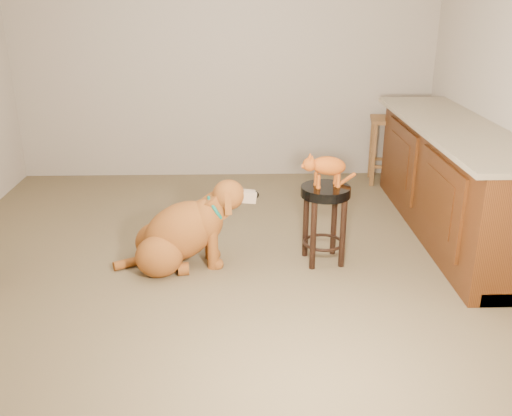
{
  "coord_description": "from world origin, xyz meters",
  "views": [
    {
      "loc": [
        0.16,
        -4.18,
        1.97
      ],
      "look_at": [
        0.27,
        -0.24,
        0.45
      ],
      "focal_mm": 40.0,
      "sensor_mm": 36.0,
      "label": 1
    }
  ],
  "objects_px": {
    "golden_retriever": "(182,233)",
    "padded_stool": "(325,209)",
    "wood_stool": "(387,149)",
    "tabby_kitten": "(325,167)"
  },
  "relations": [
    {
      "from": "golden_retriever",
      "to": "padded_stool",
      "type": "bearing_deg",
      "value": -6.86
    },
    {
      "from": "wood_stool",
      "to": "tabby_kitten",
      "type": "distance_m",
      "value": 2.17
    },
    {
      "from": "tabby_kitten",
      "to": "padded_stool",
      "type": "bearing_deg",
      "value": -5.72
    },
    {
      "from": "wood_stool",
      "to": "golden_retriever",
      "type": "xyz_separation_m",
      "value": [
        -2.01,
        -1.95,
        -0.1
      ]
    },
    {
      "from": "golden_retriever",
      "to": "wood_stool",
      "type": "bearing_deg",
      "value": 35.06
    },
    {
      "from": "wood_stool",
      "to": "tabby_kitten",
      "type": "relative_size",
      "value": 1.6
    },
    {
      "from": "padded_stool",
      "to": "tabby_kitten",
      "type": "relative_size",
      "value": 1.38
    },
    {
      "from": "padded_stool",
      "to": "golden_retriever",
      "type": "height_order",
      "value": "golden_retriever"
    },
    {
      "from": "golden_retriever",
      "to": "tabby_kitten",
      "type": "relative_size",
      "value": 2.53
    },
    {
      "from": "padded_stool",
      "to": "wood_stool",
      "type": "distance_m",
      "value": 2.13
    }
  ]
}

